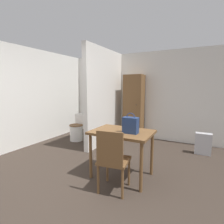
{
  "coord_description": "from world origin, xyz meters",
  "views": [
    {
      "loc": [
        1.79,
        -1.64,
        1.52
      ],
      "look_at": [
        0.03,
        1.71,
        0.97
      ],
      "focal_mm": 28.0,
      "sensor_mm": 36.0,
      "label": 1
    }
  ],
  "objects_px": {
    "wooden_cabinet": "(134,107)",
    "space_heater": "(203,144)",
    "wooden_chair": "(113,159)",
    "dining_table": "(122,137)",
    "toilet": "(78,129)",
    "handbag": "(131,125)"
  },
  "relations": [
    {
      "from": "space_heater",
      "to": "wooden_chair",
      "type": "bearing_deg",
      "value": -117.13
    },
    {
      "from": "wooden_chair",
      "to": "space_heater",
      "type": "height_order",
      "value": "wooden_chair"
    },
    {
      "from": "wooden_cabinet",
      "to": "space_heater",
      "type": "height_order",
      "value": "wooden_cabinet"
    },
    {
      "from": "handbag",
      "to": "wooden_chair",
      "type": "bearing_deg",
      "value": -102.38
    },
    {
      "from": "handbag",
      "to": "space_heater",
      "type": "bearing_deg",
      "value": 59.78
    },
    {
      "from": "dining_table",
      "to": "handbag",
      "type": "distance_m",
      "value": 0.3
    },
    {
      "from": "wooden_chair",
      "to": "wooden_cabinet",
      "type": "xyz_separation_m",
      "value": [
        -0.71,
        2.69,
        0.42
      ]
    },
    {
      "from": "dining_table",
      "to": "toilet",
      "type": "height_order",
      "value": "dining_table"
    },
    {
      "from": "wooden_cabinet",
      "to": "dining_table",
      "type": "bearing_deg",
      "value": -74.03
    },
    {
      "from": "dining_table",
      "to": "wooden_chair",
      "type": "height_order",
      "value": "wooden_chair"
    },
    {
      "from": "space_heater",
      "to": "toilet",
      "type": "bearing_deg",
      "value": -171.74
    },
    {
      "from": "toilet",
      "to": "dining_table",
      "type": "bearing_deg",
      "value": -32.93
    },
    {
      "from": "dining_table",
      "to": "toilet",
      "type": "bearing_deg",
      "value": 147.07
    },
    {
      "from": "handbag",
      "to": "wooden_cabinet",
      "type": "bearing_deg",
      "value": 109.57
    },
    {
      "from": "wooden_cabinet",
      "to": "toilet",
      "type": "bearing_deg",
      "value": -145.84
    },
    {
      "from": "handbag",
      "to": "space_heater",
      "type": "relative_size",
      "value": 0.67
    },
    {
      "from": "toilet",
      "to": "wooden_chair",
      "type": "bearing_deg",
      "value": -40.67
    },
    {
      "from": "handbag",
      "to": "wooden_cabinet",
      "type": "xyz_separation_m",
      "value": [
        -0.8,
        2.26,
        0.01
      ]
    },
    {
      "from": "wooden_chair",
      "to": "handbag",
      "type": "distance_m",
      "value": 0.61
    },
    {
      "from": "dining_table",
      "to": "wooden_cabinet",
      "type": "bearing_deg",
      "value": 105.97
    },
    {
      "from": "dining_table",
      "to": "space_heater",
      "type": "distance_m",
      "value": 2.18
    },
    {
      "from": "wooden_cabinet",
      "to": "space_heater",
      "type": "xyz_separation_m",
      "value": [
        1.85,
        -0.45,
        -0.69
      ]
    }
  ]
}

